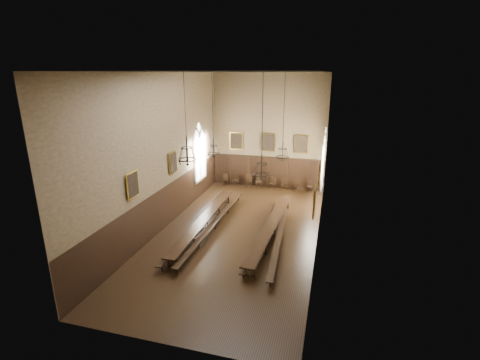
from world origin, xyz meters
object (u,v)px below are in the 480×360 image
at_px(chair_1, 235,182).
at_px(chandelier_front_right, 261,167).
at_px(bench_left_outer, 196,223).
at_px(chair_7, 309,189).
at_px(chandelier_back_right, 282,151).
at_px(table_left, 204,224).
at_px(chandelier_back_left, 214,148).
at_px(chair_0, 226,182).
at_px(chair_5, 284,186).
at_px(table_right, 271,230).
at_px(bench_right_inner, 260,233).
at_px(chair_3, 259,184).
at_px(bench_left_inner, 215,224).
at_px(chandelier_front_left, 187,154).
at_px(chair_2, 249,183).
at_px(bench_right_outer, 280,232).
at_px(chair_6, 296,187).
at_px(chair_4, 272,186).

xyz_separation_m(chair_1, chandelier_front_right, (4.49, -11.38, 4.56)).
bearing_deg(bench_left_outer, chair_7, 54.19).
relative_size(chair_7, chandelier_back_right, 0.19).
xyz_separation_m(table_left, chandelier_back_left, (-0.13, 2.30, 4.12)).
distance_m(chair_0, chair_5, 4.86).
relative_size(chair_0, chair_5, 0.95).
xyz_separation_m(table_right, bench_right_inner, (-0.53, -0.33, -0.12)).
bearing_deg(table_left, chandelier_back_right, 29.31).
bearing_deg(chair_3, chandelier_back_left, -117.79).
relative_size(bench_left_outer, bench_left_inner, 1.00).
bearing_deg(chandelier_front_left, bench_right_inner, 32.12).
bearing_deg(bench_right_inner, chair_3, 102.78).
distance_m(chair_7, chandelier_front_right, 12.31).
bearing_deg(chair_1, chair_2, 11.95).
distance_m(bench_right_outer, chair_1, 9.83).
relative_size(chair_1, chair_7, 1.01).
relative_size(bench_left_inner, chair_2, 10.52).
distance_m(bench_right_inner, chandelier_front_right, 5.31).
bearing_deg(chair_1, chair_3, 14.13).
xyz_separation_m(table_right, chair_2, (-3.35, 8.35, -0.08)).
relative_size(chandelier_back_left, chandelier_front_right, 1.08).
distance_m(table_right, bench_right_inner, 0.64).
distance_m(chair_5, chair_6, 0.99).
bearing_deg(chair_2, chair_1, 169.70).
xyz_separation_m(chair_6, chair_7, (1.02, -0.04, 0.01)).
bearing_deg(bench_right_inner, chair_2, 108.00).
relative_size(chair_3, chandelier_back_left, 0.20).
bearing_deg(chair_4, bench_right_inner, -69.36).
height_order(bench_left_outer, chandelier_back_right, chandelier_back_right).
distance_m(chair_5, chandelier_back_left, 8.39).
height_order(table_left, chair_5, chair_5).
bearing_deg(bench_left_inner, chair_4, 76.69).
height_order(chair_0, chair_5, chair_5).
bearing_deg(chandelier_back_left, chair_5, 60.16).
relative_size(bench_left_outer, bench_right_inner, 1.17).
relative_size(chair_4, chandelier_front_right, 0.21).
height_order(chair_5, chandelier_back_left, chandelier_back_left).
distance_m(bench_right_inner, chandelier_front_left, 6.25).
height_order(chair_5, chair_7, chair_5).
height_order(table_left, chair_6, chair_6).
xyz_separation_m(bench_left_outer, chair_1, (0.06, 8.50, -0.02)).
bearing_deg(chair_1, chair_4, 13.46).
bearing_deg(chair_3, chandelier_front_left, -111.03).
relative_size(chair_4, chair_5, 1.01).
bearing_deg(table_right, chair_7, 79.55).
bearing_deg(bench_right_inner, chandelier_front_right, -78.84).
relative_size(chair_3, chair_4, 1.03).
xyz_separation_m(bench_left_inner, chair_4, (1.97, 8.31, -0.02)).
height_order(table_left, chandelier_front_left, chandelier_front_left).
bearing_deg(chair_5, table_left, -118.76).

